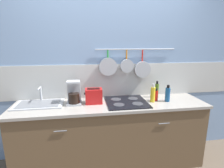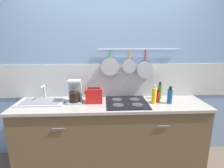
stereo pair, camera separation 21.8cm
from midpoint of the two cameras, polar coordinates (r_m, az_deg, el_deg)
name	(u,v)px [view 1 (the left image)]	position (r m, az deg, el deg)	size (l,w,h in m)	color
ground_plane	(111,163)	(2.69, -2.89, -24.32)	(12.00, 12.00, 0.00)	brown
wall_back	(108,70)	(2.48, -4.01, 4.67)	(7.20, 0.14, 2.60)	#84A3CC
cabinet_base	(111,136)	(2.45, -3.02, -16.52)	(2.43, 0.56, 0.85)	brown
countertop	(111,105)	(2.26, -3.16, -6.85)	(2.47, 0.58, 0.03)	#A59E93
sink_basin	(39,103)	(2.44, -25.10, -5.82)	(0.59, 0.36, 0.20)	#B7BABF
coffee_maker	(74,94)	(2.29, -15.01, -3.35)	(0.18, 0.18, 0.30)	#B7BABF
toaster	(94,96)	(2.27, -8.75, -3.93)	(0.23, 0.15, 0.20)	red
cooktop	(126,102)	(2.30, 1.99, -5.90)	(0.53, 0.53, 0.01)	black
bottle_vinegar	(153,94)	(2.32, 10.59, -3.29)	(0.06, 0.06, 0.24)	yellow
bottle_olive_oil	(156,95)	(2.40, 11.71, -3.65)	(0.05, 0.05, 0.17)	red
bottle_sesame_oil	(157,90)	(2.53, 12.05, -1.99)	(0.05, 0.05, 0.24)	#4C721E
bottle_cooking_wine	(168,94)	(2.39, 15.25, -3.27)	(0.07, 0.07, 0.22)	navy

